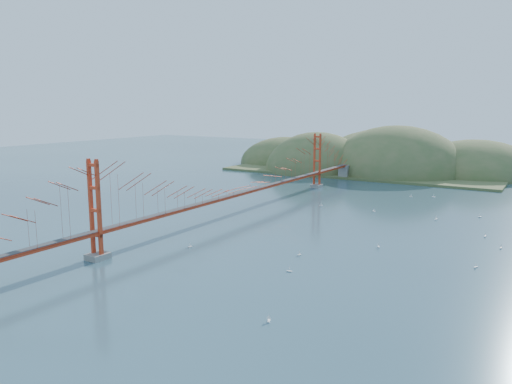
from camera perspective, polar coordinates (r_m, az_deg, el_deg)
The scene contains 17 objects.
ground at distance 83.02m, azimuth -1.80°, elevation -2.36°, with size 320.00×320.00×0.00m, color #294653.
bridge at distance 81.97m, azimuth -1.75°, elevation 2.46°, with size 2.20×94.40×12.00m.
far_headlands at distance 143.75m, azimuth 14.20°, elevation 2.56°, with size 84.00×58.00×25.00m.
sailboat_14 at distance 82.77m, azimuth 19.92°, elevation -2.88°, with size 0.59×0.61×0.69m.
sailboat_1 at distance 64.81m, azimuth 13.83°, elevation -6.03°, with size 0.60×0.60×0.67m.
sailboat_5 at distance 74.79m, azimuth 24.74°, elevation -4.54°, with size 0.44×0.52×0.60m.
sailboat_12 at distance 102.78m, azimuth 19.63°, elevation -0.46°, with size 0.63×0.52×0.74m.
sailboat_4 at distance 69.62m, azimuth 26.22°, elevation -5.68°, with size 0.45×0.51×0.58m.
sailboat_10 at distance 63.49m, azimuth -7.52°, elevation -6.16°, with size 0.50×0.56×0.63m.
sailboat_9 at distance 87.05m, azimuth 24.22°, elevation -2.56°, with size 0.61×0.61×0.64m.
sailboat_2 at distance 54.16m, azimuth 3.83°, elevation -8.93°, with size 0.62×0.52×0.71m.
sailboat_16 at distance 85.95m, azimuth 13.33°, elevation -2.09°, with size 0.66×0.66×0.69m.
sailboat_3 at distance 89.21m, azimuth 7.46°, elevation -1.48°, with size 0.66×0.66×0.69m.
sailboat_0 at distance 59.90m, azimuth 4.98°, elevation -7.10°, with size 0.51×0.56×0.63m.
sailboat_13 at distance 60.42m, azimuth 23.83°, elevation -7.79°, with size 0.54×0.54×0.58m.
sailboat_7 at distance 101.70m, azimuth 17.29°, elevation -0.45°, with size 0.50×0.48×0.56m.
sailboat_6 at distance 42.46m, azimuth 1.48°, elevation -14.39°, with size 0.60×0.60×0.68m.
Camera 1 is at (44.76, -67.66, 17.61)m, focal length 35.00 mm.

